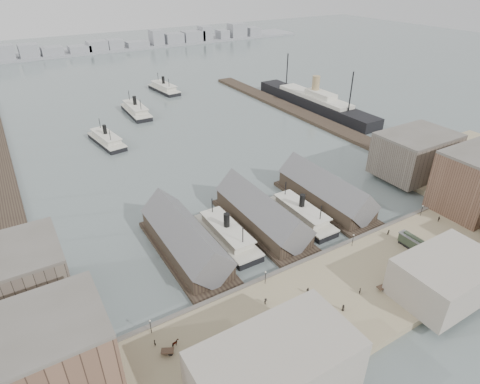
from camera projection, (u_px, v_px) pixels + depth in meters
ground at (295, 255)px, 113.90m from camera, size 900.00×900.00×0.00m
quay at (345, 296)px, 98.56m from camera, size 180.00×30.00×2.00m
seawall at (307, 262)px, 109.47m from camera, size 180.00×1.20×2.30m
west_wharf at (0, 172)px, 157.16m from camera, size 10.00×220.00×1.60m
east_wharf at (306, 116)px, 215.37m from camera, size 10.00×180.00×1.60m
ferry_shed_west at (185, 240)px, 112.44m from camera, size 14.00×42.00×12.60m
ferry_shed_center at (262, 214)px, 124.12m from camera, size 14.00×42.00×12.60m
ferry_shed_east at (326, 192)px, 135.81m from camera, size 14.00×42.00×12.60m
warehouse_west_front at (16, 377)px, 68.06m from camera, size 32.00×18.00×18.00m
warehouse_west_back at (5, 282)px, 91.32m from camera, size 26.00×20.00×14.00m
warehouse_east_back at (415, 154)px, 150.88m from camera, size 28.00×20.00×15.00m
street_bldg_center at (446, 277)px, 95.66m from camera, size 24.00×16.00×10.00m
street_bldg_west at (276, 370)px, 72.69m from camera, size 30.00×16.00×12.00m
lamp_post_far_w at (150, 324)px, 86.13m from camera, size 0.44×0.44×3.92m
lamp_post_near_w at (265, 275)px, 99.62m from camera, size 0.44×0.44×3.92m
lamp_post_near_e at (353, 238)px, 113.11m from camera, size 0.44×0.44×3.92m
lamp_post_far_e at (422, 209)px, 126.59m from camera, size 0.44×0.44×3.92m
far_shore at (62, 51)px, 359.04m from camera, size 500.00×40.00×15.72m
ferry_docked_west at (227, 234)px, 118.80m from camera, size 8.38×27.95×9.98m
ferry_docked_east at (301, 213)px, 128.69m from camera, size 8.16×27.22×9.72m
ferry_open_near at (106, 139)px, 182.81m from camera, size 11.58×27.73×9.60m
ferry_open_mid at (136, 110)px, 218.41m from camera, size 9.63×30.18×10.71m
ferry_open_far at (164, 88)px, 257.06m from camera, size 11.71×29.70×10.33m
ocean_steamer at (314, 101)px, 227.62m from camera, size 12.37×90.42×18.08m
tram at (415, 244)px, 112.01m from camera, size 2.67×9.93×3.52m
horse_cart_left at (173, 346)px, 83.62m from camera, size 4.67×3.36×1.49m
horse_cart_center at (274, 321)px, 89.28m from camera, size 4.91×1.82×1.52m
horse_cart_right at (387, 284)px, 99.52m from camera, size 4.72×1.94×1.67m
pedestrian_0 at (155, 343)px, 84.17m from camera, size 0.55×0.67×1.60m
pedestrian_1 at (199, 361)px, 80.23m from camera, size 0.96×1.06×1.77m
pedestrian_2 at (266, 301)px, 94.39m from camera, size 1.26×0.91×1.76m
pedestrian_3 at (302, 329)px, 87.18m from camera, size 0.77×1.12×1.77m
pedestrian_4 at (308, 291)px, 97.46m from camera, size 0.91×1.02×1.76m
pedestrian_5 at (360, 291)px, 97.36m from camera, size 0.81×0.82×1.83m
pedestrian_6 at (389, 232)px, 118.57m from camera, size 0.89×0.70×1.76m
pedestrian_7 at (448, 254)px, 109.75m from camera, size 1.17×0.81×1.67m
pedestrian_8 at (439, 219)px, 124.86m from camera, size 0.76×1.12×1.77m
pedestrian_10 at (343, 308)px, 92.66m from camera, size 0.62×0.90×1.76m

